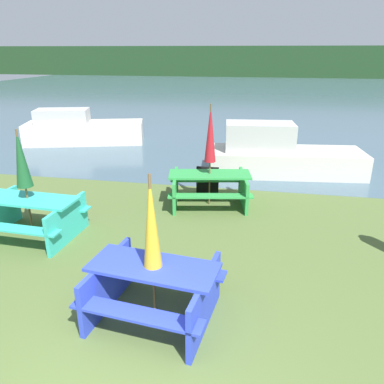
% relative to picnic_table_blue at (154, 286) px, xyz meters
% --- Properties ---
extents(water, '(60.00, 50.00, 0.00)m').
position_rel_picnic_table_blue_xyz_m(water, '(0.03, 30.24, -0.48)').
color(water, '#425B6B').
rests_on(water, ground_plane).
extents(far_treeline, '(80.00, 1.60, 4.00)m').
position_rel_picnic_table_blue_xyz_m(far_treeline, '(0.03, 50.24, 1.52)').
color(far_treeline, '#1E3D1E').
rests_on(far_treeline, water).
extents(picnic_table_blue, '(1.85, 1.57, 0.80)m').
position_rel_picnic_table_blue_xyz_m(picnic_table_blue, '(0.00, 0.00, 0.00)').
color(picnic_table_blue, blue).
rests_on(picnic_table_blue, ground_plane).
extents(picnic_table_teal, '(1.93, 1.46, 0.80)m').
position_rel_picnic_table_blue_xyz_m(picnic_table_teal, '(-3.02, 1.85, 0.00)').
color(picnic_table_teal, '#33B7A8').
rests_on(picnic_table_teal, ground_plane).
extents(picnic_table_green, '(2.10, 1.70, 0.76)m').
position_rel_picnic_table_blue_xyz_m(picnic_table_green, '(0.15, 4.11, -0.01)').
color(picnic_table_green, green).
rests_on(picnic_table_green, ground_plane).
extents(umbrella_darkgreen, '(0.29, 0.29, 2.12)m').
position_rel_picnic_table_blue_xyz_m(umbrella_darkgreen, '(-3.02, 1.85, 1.09)').
color(umbrella_darkgreen, brown).
rests_on(umbrella_darkgreen, ground_plane).
extents(umbrella_crimson, '(0.26, 0.26, 2.35)m').
position_rel_picnic_table_blue_xyz_m(umbrella_crimson, '(0.15, 4.11, 1.20)').
color(umbrella_crimson, brown).
rests_on(umbrella_crimson, ground_plane).
extents(umbrella_gold, '(0.25, 0.25, 2.06)m').
position_rel_picnic_table_blue_xyz_m(umbrella_gold, '(0.00, 0.00, 0.92)').
color(umbrella_gold, brown).
rests_on(umbrella_gold, ground_plane).
extents(boat, '(4.56, 1.97, 1.49)m').
position_rel_picnic_table_blue_xyz_m(boat, '(1.80, 6.88, 0.06)').
color(boat, beige).
rests_on(boat, water).
extents(boat_second, '(4.68, 2.59, 1.33)m').
position_rel_picnic_table_blue_xyz_m(boat_second, '(-5.67, 9.41, 0.04)').
color(boat_second, beige).
rests_on(boat_second, water).
extents(signboard, '(0.55, 0.08, 0.75)m').
position_rel_picnic_table_blue_xyz_m(signboard, '(0.03, 4.64, -0.10)').
color(signboard, black).
rests_on(signboard, ground_plane).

